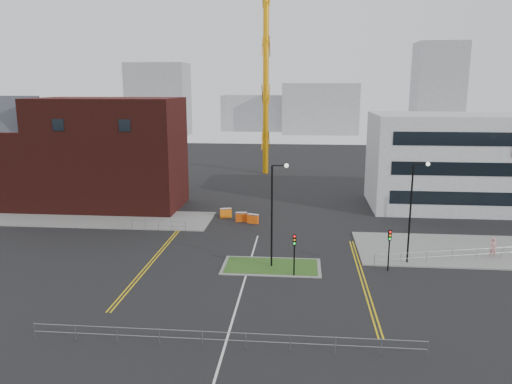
# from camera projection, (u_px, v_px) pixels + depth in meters

# --- Properties ---
(ground) EXTENTS (200.00, 200.00, 0.00)m
(ground) POSITION_uv_depth(u_px,v_px,m) (237.00, 305.00, 36.05)
(ground) COLOR black
(ground) RESTS_ON ground
(pavement_left) EXTENTS (28.00, 8.00, 0.12)m
(pavement_left) POSITION_uv_depth(u_px,v_px,m) (94.00, 218.00, 59.25)
(pavement_left) COLOR slate
(pavement_left) RESTS_ON ground
(pavement_right) EXTENTS (24.00, 10.00, 0.12)m
(pavement_right) POSITION_uv_depth(u_px,v_px,m) (484.00, 251.00, 47.68)
(pavement_right) COLOR slate
(pavement_right) RESTS_ON ground
(island_kerb) EXTENTS (8.60, 4.60, 0.08)m
(island_kerb) POSITION_uv_depth(u_px,v_px,m) (271.00, 266.00, 43.64)
(island_kerb) COLOR slate
(island_kerb) RESTS_ON ground
(grass_island) EXTENTS (8.00, 4.00, 0.12)m
(grass_island) POSITION_uv_depth(u_px,v_px,m) (271.00, 266.00, 43.64)
(grass_island) COLOR #2A531B
(grass_island) RESTS_ON ground
(brick_building) EXTENTS (24.20, 10.07, 14.24)m
(brick_building) POSITION_uv_depth(u_px,v_px,m) (87.00, 154.00, 63.92)
(brick_building) COLOR #401410
(brick_building) RESTS_ON ground
(office_block) EXTENTS (25.00, 12.20, 12.00)m
(office_block) POSITION_uv_depth(u_px,v_px,m) (471.00, 162.00, 63.55)
(office_block) COLOR #ABAEB0
(office_block) RESTS_ON ground
(tower_crane) EXTENTS (51.73, 13.51, 38.67)m
(tower_crane) POSITION_uv_depth(u_px,v_px,m) (299.00, 16.00, 82.28)
(tower_crane) COLOR orange
(tower_crane) RESTS_ON ground
(streetlamp_island) EXTENTS (1.46, 0.36, 9.18)m
(streetlamp_island) POSITION_uv_depth(u_px,v_px,m) (274.00, 207.00, 42.49)
(streetlamp_island) COLOR black
(streetlamp_island) RESTS_ON ground
(streetlamp_right_near) EXTENTS (1.46, 0.36, 9.18)m
(streetlamp_right_near) POSITION_uv_depth(u_px,v_px,m) (413.00, 205.00, 43.35)
(streetlamp_right_near) COLOR black
(streetlamp_right_near) RESTS_ON ground
(traffic_light_island) EXTENTS (0.28, 0.33, 3.65)m
(traffic_light_island) POSITION_uv_depth(u_px,v_px,m) (294.00, 247.00, 40.96)
(traffic_light_island) COLOR black
(traffic_light_island) RESTS_ON ground
(traffic_light_right) EXTENTS (0.28, 0.33, 3.65)m
(traffic_light_right) POSITION_uv_depth(u_px,v_px,m) (389.00, 242.00, 42.19)
(traffic_light_right) COLOR black
(traffic_light_right) RESTS_ON ground
(railing_front) EXTENTS (24.05, 0.05, 1.10)m
(railing_front) POSITION_uv_depth(u_px,v_px,m) (224.00, 336.00, 30.04)
(railing_front) COLOR gray
(railing_front) RESTS_ON ground
(railing_left) EXTENTS (6.05, 0.05, 1.10)m
(railing_left) POSITION_uv_depth(u_px,v_px,m) (158.00, 224.00, 54.40)
(railing_left) COLOR gray
(railing_left) RESTS_ON ground
(railing_right) EXTENTS (19.05, 5.05, 1.10)m
(railing_right) POSITION_uv_depth(u_px,v_px,m) (477.00, 252.00, 45.23)
(railing_right) COLOR gray
(railing_right) RESTS_ON ground
(centre_line) EXTENTS (0.15, 30.00, 0.01)m
(centre_line) POSITION_uv_depth(u_px,v_px,m) (240.00, 294.00, 37.99)
(centre_line) COLOR silver
(centre_line) RESTS_ON ground
(yellow_left_a) EXTENTS (0.12, 24.00, 0.01)m
(yellow_left_a) POSITION_uv_depth(u_px,v_px,m) (155.00, 255.00, 46.59)
(yellow_left_a) COLOR gold
(yellow_left_a) RESTS_ON ground
(yellow_left_b) EXTENTS (0.12, 24.00, 0.01)m
(yellow_left_b) POSITION_uv_depth(u_px,v_px,m) (159.00, 255.00, 46.56)
(yellow_left_b) COLOR gold
(yellow_left_b) RESTS_ON ground
(yellow_right_a) EXTENTS (0.12, 20.00, 0.01)m
(yellow_right_a) POSITION_uv_depth(u_px,v_px,m) (361.00, 279.00, 41.03)
(yellow_right_a) COLOR gold
(yellow_right_a) RESTS_ON ground
(yellow_right_b) EXTENTS (0.12, 20.00, 0.01)m
(yellow_right_b) POSITION_uv_depth(u_px,v_px,m) (364.00, 279.00, 41.00)
(yellow_right_b) COLOR gold
(yellow_right_b) RESTS_ON ground
(skyline_a) EXTENTS (18.00, 12.00, 22.00)m
(skyline_a) POSITION_uv_depth(u_px,v_px,m) (159.00, 100.00, 154.11)
(skyline_a) COLOR gray
(skyline_a) RESTS_ON ground
(skyline_b) EXTENTS (24.00, 12.00, 16.00)m
(skyline_b) POSITION_uv_depth(u_px,v_px,m) (320.00, 109.00, 159.97)
(skyline_b) COLOR gray
(skyline_b) RESTS_ON ground
(skyline_c) EXTENTS (14.00, 12.00, 28.00)m
(skyline_c) POSITION_uv_depth(u_px,v_px,m) (438.00, 90.00, 150.68)
(skyline_c) COLOR gray
(skyline_c) RESTS_ON ground
(skyline_d) EXTENTS (30.00, 12.00, 12.00)m
(skyline_d) POSITION_uv_depth(u_px,v_px,m) (266.00, 113.00, 171.75)
(skyline_d) COLOR gray
(skyline_d) RESTS_ON ground
(pedestrian) EXTENTS (0.78, 0.57, 1.99)m
(pedestrian) POSITION_uv_depth(u_px,v_px,m) (493.00, 248.00, 45.56)
(pedestrian) COLOR #CF8687
(pedestrian) RESTS_ON ground
(barrier_left) EXTENTS (1.43, 0.87, 1.15)m
(barrier_left) POSITION_uv_depth(u_px,v_px,m) (226.00, 213.00, 59.68)
(barrier_left) COLOR orange
(barrier_left) RESTS_ON ground
(barrier_mid) EXTENTS (1.37, 0.61, 1.11)m
(barrier_mid) POSITION_uv_depth(u_px,v_px,m) (241.00, 217.00, 57.95)
(barrier_mid) COLOR #C8450B
(barrier_mid) RESTS_ON ground
(barrier_right) EXTENTS (1.36, 0.81, 1.09)m
(barrier_right) POSITION_uv_depth(u_px,v_px,m) (253.00, 218.00, 57.22)
(barrier_right) COLOR #F2570D
(barrier_right) RESTS_ON ground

